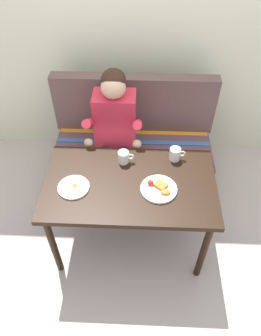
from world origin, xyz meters
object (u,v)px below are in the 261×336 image
at_px(table, 130,190).
at_px(person, 114,127).
at_px(coffee_mug, 175,154).
at_px(coffee_mug_second, 124,157).
at_px(plate_eggs, 74,187).
at_px(couch, 133,149).
at_px(plate_breakfast, 159,188).

distance_m(table, person, 0.62).
relative_size(coffee_mug, coffee_mug_second, 1.00).
bearing_deg(person, plate_eggs, -109.31).
height_order(table, couch, couch).
distance_m(couch, plate_eggs, 1.00).
distance_m(plate_eggs, coffee_mug, 0.77).
distance_m(table, coffee_mug_second, 0.25).
height_order(couch, coffee_mug_second, couch).
relative_size(couch, plate_eggs, 6.67).
relative_size(table, coffee_mug_second, 10.17).
distance_m(couch, coffee_mug_second, 0.72).
bearing_deg(plate_breakfast, person, 118.57).
height_order(table, plate_eggs, plate_eggs).
bearing_deg(coffee_mug_second, table, -76.02).
height_order(plate_eggs, coffee_mug, coffee_mug).
distance_m(plate_breakfast, coffee_mug_second, 0.36).
bearing_deg(coffee_mug_second, coffee_mug, 6.81).
bearing_deg(coffee_mug_second, person, 104.42).
xyz_separation_m(coffee_mug, coffee_mug_second, (-0.37, -0.04, -0.00)).
distance_m(couch, coffee_mug, 0.76).
xyz_separation_m(table, person, (-0.15, 0.59, 0.09)).
bearing_deg(couch, coffee_mug_second, -95.19).
height_order(person, coffee_mug_second, person).
relative_size(person, coffee_mug, 10.27).
distance_m(coffee_mug, coffee_mug_second, 0.38).
bearing_deg(coffee_mug, coffee_mug_second, -173.19).
height_order(person, plate_eggs, person).
height_order(table, coffee_mug_second, coffee_mug_second).
relative_size(table, plate_eggs, 5.56).
xyz_separation_m(plate_breakfast, coffee_mug_second, (-0.25, 0.26, 0.04)).
distance_m(person, coffee_mug_second, 0.40).
height_order(couch, person, person).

